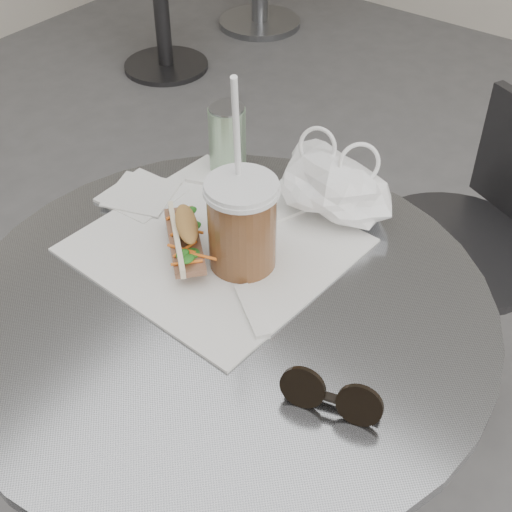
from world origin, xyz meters
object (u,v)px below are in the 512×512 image
Objects in this scene: chair_far at (458,288)px; sunglasses at (331,397)px; cafe_table at (230,420)px; iced_coffee at (242,224)px; drink_can at (227,139)px; banh_mi at (186,237)px.

chair_far is 0.86m from sunglasses.
iced_coffee is (-0.03, 0.08, 0.35)m from cafe_table.
cafe_table is 0.36m from iced_coffee.
drink_can is at bearing 128.40° from cafe_table.
banh_mi reaches higher than sunglasses.
drink_can is at bearing 76.29° from chair_far.
sunglasses is (0.33, -0.11, -0.01)m from banh_mi.
drink_can is (-0.18, 0.18, -0.01)m from iced_coffee.
banh_mi reaches higher than chair_far.
sunglasses is at bearing -17.31° from cafe_table.
iced_coffee is at bearing 100.61° from chair_far.
drink_can reaches higher than banh_mi.
chair_far is at bearing 75.82° from iced_coffee.
iced_coffee reaches higher than sunglasses.
banh_mi is at bearing -66.18° from drink_can.
iced_coffee reaches higher than chair_far.
iced_coffee is (-0.15, -0.59, 0.48)m from chair_far.
banh_mi is (-0.11, 0.04, 0.31)m from cafe_table.
banh_mi is at bearing 158.84° from cafe_table.
chair_far is at bearing 111.27° from banh_mi.
cafe_table is 0.37m from sunglasses.
iced_coffee is 0.29m from sunglasses.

